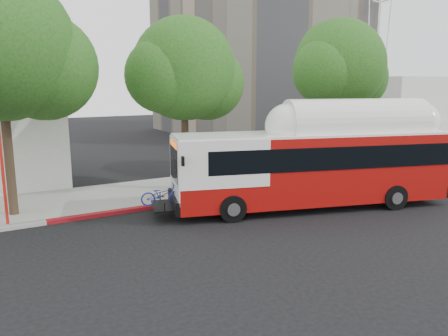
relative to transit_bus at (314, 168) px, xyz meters
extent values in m
plane|color=black|center=(-2.65, -0.56, -1.79)|extent=(120.00, 120.00, 0.00)
cube|color=gray|center=(-2.65, 5.94, -1.71)|extent=(60.00, 5.00, 0.15)
cube|color=gray|center=(-2.65, 3.34, -1.71)|extent=(60.00, 0.30, 0.15)
cube|color=maroon|center=(-5.65, 3.34, -1.71)|extent=(10.00, 0.32, 0.16)
cylinder|color=#2D2116|center=(-11.65, 4.94, 1.25)|extent=(0.36, 0.36, 6.08)
sphere|color=#1A4C15|center=(-10.06, 5.14, 4.29)|extent=(4.35, 4.35, 4.35)
cylinder|color=#2D2116|center=(-3.65, 5.44, 0.93)|extent=(0.36, 0.36, 5.44)
sphere|color=#1A4C15|center=(-3.65, 5.44, 4.33)|extent=(5.00, 5.00, 5.00)
sphere|color=#1A4C15|center=(-2.28, 5.64, 3.65)|extent=(3.75, 3.75, 3.75)
cylinder|color=#2D2116|center=(6.35, 5.24, 1.09)|extent=(0.36, 0.36, 5.76)
sphere|color=#1A4C15|center=(6.35, 5.24, 4.69)|extent=(5.40, 5.40, 5.40)
sphere|color=#1A4C15|center=(7.83, 5.44, 3.97)|extent=(4.05, 4.05, 4.05)
cube|color=silver|center=(27.35, 15.44, 1.21)|extent=(20.00, 12.00, 6.00)
cube|color=#9C0D0A|center=(-0.09, 0.03, 0.01)|extent=(12.25, 5.84, 2.90)
cube|color=black|center=(0.39, -0.11, 0.61)|extent=(11.12, 5.56, 0.95)
cube|color=white|center=(-0.09, 0.03, 1.50)|extent=(12.23, 5.76, 0.10)
cube|color=white|center=(1.83, -0.53, 1.76)|extent=(6.71, 3.70, 0.55)
cube|color=black|center=(-6.38, 1.85, -1.29)|extent=(1.27, 1.95, 0.06)
imported|color=navy|center=(-6.38, 1.85, -0.81)|extent=(1.05, 1.82, 0.90)
cylinder|color=red|center=(-11.98, 3.63, 0.14)|extent=(0.12, 0.12, 3.85)
camera|label=1|loc=(-12.76, -14.32, 3.62)|focal=35.00mm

